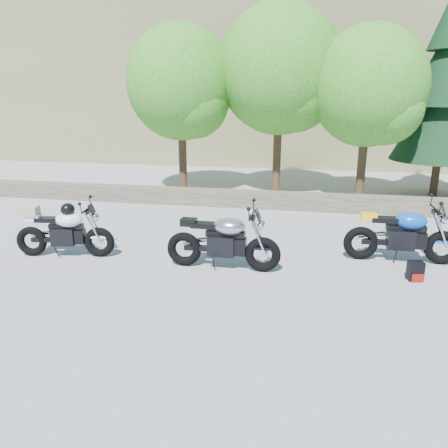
{
  "coord_description": "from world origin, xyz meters",
  "views": [
    {
      "loc": [
        1.9,
        -7.74,
        3.4
      ],
      "look_at": [
        0.2,
        1.0,
        0.75
      ],
      "focal_mm": 35.0,
      "sensor_mm": 36.0,
      "label": 1
    }
  ],
  "objects": [
    {
      "name": "hillside",
      "position": [
        3.0,
        28.0,
        7.5
      ],
      "size": [
        80.0,
        30.0,
        15.0
      ],
      "primitive_type": "cube",
      "color": "olive",
      "rests_on": "ground"
    },
    {
      "name": "white_bike",
      "position": [
        -3.21,
        0.4,
        0.59
      ],
      "size": [
        2.15,
        0.69,
        1.19
      ],
      "rotation": [
        0.0,
        0.0,
        0.15
      ],
      "color": "black",
      "rests_on": "ground"
    },
    {
      "name": "conifer_near",
      "position": [
        6.2,
        8.2,
        3.68
      ],
      "size": [
        3.17,
        3.17,
        7.06
      ],
      "color": "#382314",
      "rests_on": "ground"
    },
    {
      "name": "silver_bike",
      "position": [
        0.31,
        0.37,
        0.57
      ],
      "size": [
        2.34,
        0.74,
        1.17
      ],
      "rotation": [
        0.0,
        0.0,
        -0.01
      ],
      "color": "black",
      "rests_on": "ground"
    },
    {
      "name": "blue_bike",
      "position": [
        3.91,
        1.45,
        0.58
      ],
      "size": [
        2.36,
        0.75,
        1.18
      ],
      "rotation": [
        0.0,
        0.0,
        0.01
      ],
      "color": "black",
      "rests_on": "ground"
    },
    {
      "name": "tree_decid_mid",
      "position": [
        0.91,
        7.54,
        4.04
      ],
      "size": [
        4.08,
        4.08,
        6.24
      ],
      "color": "#382314",
      "rests_on": "ground"
    },
    {
      "name": "tree_decid_left",
      "position": [
        -2.39,
        7.14,
        3.63
      ],
      "size": [
        3.67,
        3.67,
        5.62
      ],
      "color": "#382314",
      "rests_on": "ground"
    },
    {
      "name": "tree_decid_right",
      "position": [
        3.71,
        6.94,
        3.5
      ],
      "size": [
        3.54,
        3.54,
        5.41
      ],
      "color": "#382314",
      "rests_on": "ground"
    },
    {
      "name": "backpack",
      "position": [
        4.0,
        0.48,
        0.18
      ],
      "size": [
        0.31,
        0.28,
        0.37
      ],
      "rotation": [
        0.0,
        0.0,
        0.22
      ],
      "color": "black",
      "rests_on": "ground"
    },
    {
      "name": "ground",
      "position": [
        0.0,
        0.0,
        0.0
      ],
      "size": [
        90.0,
        90.0,
        0.0
      ],
      "primitive_type": "plane",
      "color": "gray",
      "rests_on": "ground"
    },
    {
      "name": "stone_wall",
      "position": [
        0.0,
        5.5,
        0.25
      ],
      "size": [
        22.0,
        0.55,
        0.5
      ],
      "primitive_type": "cube",
      "color": "#44382D",
      "rests_on": "ground"
    }
  ]
}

